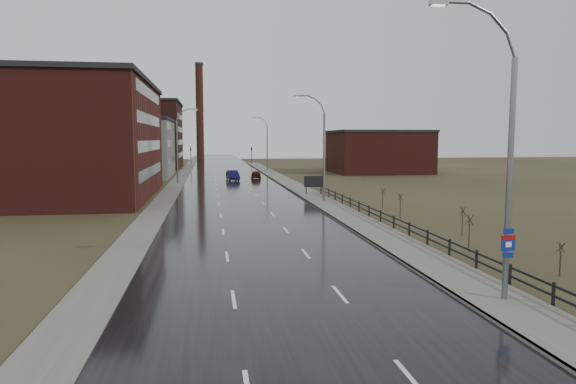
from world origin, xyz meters
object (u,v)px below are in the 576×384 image
object	(u,v)px
billboard	(314,182)
car_far	(256,175)
streetlight_main	(503,157)
car_near	(233,176)

from	to	relation	value
billboard	car_far	xyz separation A→B (m)	(-4.46, 27.17, -0.95)
streetlight_main	car_far	bearing A→B (deg)	93.22
car_near	streetlight_main	bearing A→B (deg)	-89.14
car_far	car_near	bearing A→B (deg)	40.17
streetlight_main	billboard	distance (m)	41.12
car_near	car_far	size ratio (longest dim) A/B	1.18
streetlight_main	car_far	distance (m)	68.36
car_far	streetlight_main	bearing A→B (deg)	99.60
streetlight_main	car_near	xyz separation A→B (m)	(-7.93, 65.30, -5.27)
billboard	car_far	distance (m)	27.55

